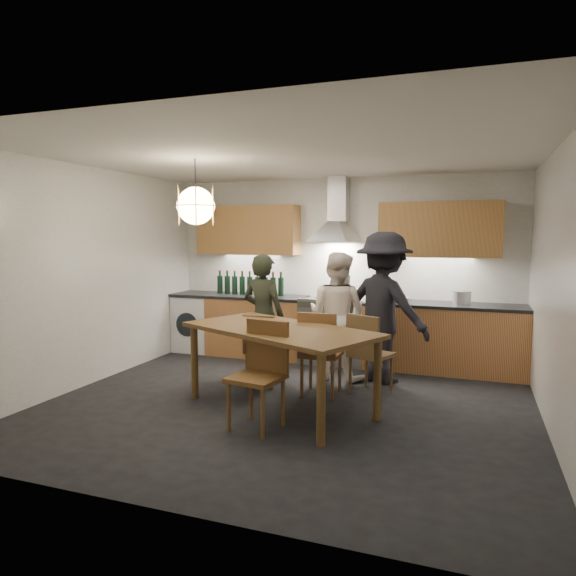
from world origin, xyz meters
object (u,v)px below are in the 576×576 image
(chair_back_left, at_px, (262,345))
(person_right, at_px, (384,307))
(person_left, at_px, (264,316))
(person_mid, at_px, (337,316))
(wine_bottles, at_px, (250,283))
(chair_front, at_px, (261,367))
(stock_pot, at_px, (462,298))
(mixing_bowl, at_px, (399,299))
(dining_table, at_px, (280,337))

(chair_back_left, distance_m, person_right, 1.54)
(person_left, bearing_deg, person_mid, -150.78)
(wine_bottles, bearing_deg, chair_front, -63.91)
(chair_front, distance_m, stock_pot, 3.15)
(wine_bottles, bearing_deg, chair_back_left, -61.30)
(mixing_bowl, bearing_deg, chair_front, -109.83)
(dining_table, bearing_deg, mixing_bowl, 90.46)
(mixing_bowl, xyz_separation_m, stock_pot, (0.79, 0.06, 0.05))
(dining_table, relative_size, person_right, 1.23)
(person_left, xyz_separation_m, stock_pot, (2.32, 1.11, 0.20))
(chair_back_left, height_order, person_left, person_left)
(chair_back_left, bearing_deg, stock_pot, -145.65)
(person_mid, bearing_deg, chair_front, 95.36)
(chair_front, height_order, person_mid, person_mid)
(chair_back_left, xyz_separation_m, stock_pot, (2.19, 1.47, 0.48))
(person_mid, xyz_separation_m, person_right, (0.58, 0.04, 0.12))
(wine_bottles, bearing_deg, stock_pot, -0.25)
(chair_front, height_order, person_left, person_left)
(dining_table, distance_m, chair_front, 0.53)
(person_left, xyz_separation_m, person_mid, (0.86, 0.31, 0.01))
(dining_table, distance_m, chair_back_left, 0.85)
(stock_pot, bearing_deg, chair_back_left, -146.14)
(chair_front, height_order, person_right, person_right)
(mixing_bowl, height_order, wine_bottles, wine_bottles)
(chair_front, xyz_separation_m, wine_bottles, (-1.29, 2.63, 0.51))
(person_mid, bearing_deg, mixing_bowl, -118.90)
(person_left, bearing_deg, stock_pot, -144.95)
(chair_back_left, xyz_separation_m, person_mid, (0.73, 0.67, 0.29))
(stock_pot, bearing_deg, chair_front, -123.16)
(dining_table, height_order, person_right, person_right)
(person_right, height_order, stock_pot, person_right)
(dining_table, height_order, chair_back_left, chair_back_left)
(mixing_bowl, bearing_deg, stock_pot, 4.61)
(stock_pot, bearing_deg, mixing_bowl, -175.39)
(chair_front, relative_size, person_mid, 0.63)
(chair_back_left, height_order, wine_bottles, wine_bottles)
(chair_front, xyz_separation_m, person_right, (0.83, 1.86, 0.35))
(dining_table, relative_size, chair_back_left, 2.59)
(stock_pot, bearing_deg, dining_table, -128.95)
(person_right, distance_m, stock_pot, 1.17)
(person_right, bearing_deg, dining_table, 83.10)
(dining_table, relative_size, person_left, 1.44)
(chair_back_left, xyz_separation_m, person_left, (-0.13, 0.36, 0.28))
(chair_front, bearing_deg, stock_pot, 66.36)
(chair_back_left, distance_m, mixing_bowl, 2.03)
(stock_pot, bearing_deg, wine_bottles, 179.75)
(stock_pot, height_order, wine_bottles, wine_bottles)
(person_mid, bearing_deg, person_left, 33.04)
(chair_back_left, relative_size, stock_pot, 3.80)
(person_left, distance_m, person_right, 1.48)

